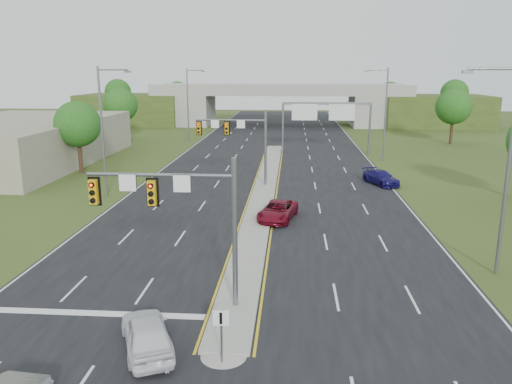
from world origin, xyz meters
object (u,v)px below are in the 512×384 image
Objects in this scene: car_far_a at (278,211)px; overpass at (280,107)px; keep_right_sign at (221,327)px; signal_mast_far at (241,136)px; car_white at (147,333)px; sign_gantry at (325,113)px; car_far_b at (381,178)px; signal_mast_near at (183,209)px.

overpass is at bearing 103.70° from car_far_a.
overpass reaches higher than keep_right_sign.
car_far_a is at bearing -70.75° from signal_mast_far.
car_white is at bearing 166.38° from keep_right_sign.
signal_mast_far is at bearing -114.11° from sign_gantry.
overpass reaches higher than car_far_b.
car_white reaches higher than car_far_a.
signal_mast_far reaches higher than keep_right_sign.
car_white is at bearing -91.75° from car_far_a.
keep_right_sign is 0.03× the size of overpass.
car_far_b is at bearing -78.38° from overpass.
signal_mast_near reaches higher than sign_gantry.
signal_mast_far is 13.96m from car_far_b.
sign_gantry reaches higher than car_far_b.
overpass is at bearing 100.79° from sign_gantry.
signal_mast_near is at bearing -92.43° from car_far_a.
signal_mast_far is 29.71m from keep_right_sign.
keep_right_sign is 0.46× the size of car_far_a.
car_white reaches higher than car_far_b.
signal_mast_far reaches higher than sign_gantry.
signal_mast_near is at bearing -90.00° from signal_mast_far.
car_far_b is (13.26, 26.60, -4.04)m from signal_mast_near.
signal_mast_near reaches higher than keep_right_sign.
overpass is at bearing 87.65° from signal_mast_far.
car_far_a reaches higher than car_far_b.
overpass is at bearing 78.13° from car_far_b.
keep_right_sign is 50.04m from sign_gantry.
overpass is (2.26, 55.07, -1.17)m from signal_mast_far.
signal_mast_far is 21.91m from sign_gantry.
signal_mast_far reaches higher than car_far_b.
signal_mast_far is 55.13m from overpass.
car_far_a is at bearing -151.01° from car_far_b.
signal_mast_near reaches higher than car_far_b.
signal_mast_near reaches higher than car_white.
car_far_a is at bearing 85.41° from keep_right_sign.
keep_right_sign is 0.19× the size of sign_gantry.
keep_right_sign reaches higher than car_far_b.
car_white is 33.40m from car_far_b.
overpass reaches higher than signal_mast_far.
overpass is 16.62× the size of car_far_a.
car_far_a is at bearing -127.62° from car_white.
car_far_b is at bearing 64.88° from car_far_a.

